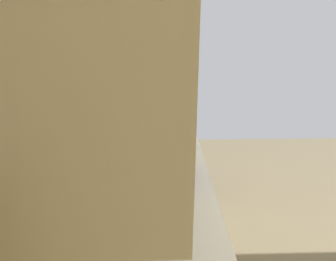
# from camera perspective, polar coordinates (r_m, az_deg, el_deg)

# --- Properties ---
(wall_back) EXTENTS (3.90, 0.12, 2.66)m
(wall_back) POSITION_cam_1_polar(r_m,az_deg,el_deg) (1.76, -13.40, 1.80)
(wall_back) COLOR beige
(wall_back) RESTS_ON ground_plane
(upper_cabinets) EXTENTS (1.64, 0.36, 0.65)m
(upper_cabinets) POSITION_cam_1_polar(r_m,az_deg,el_deg) (1.27, -7.51, 16.33)
(upper_cabinets) COLOR beige
(oven_range) EXTENTS (0.70, 0.62, 1.07)m
(oven_range) POSITION_cam_1_polar(r_m,az_deg,el_deg) (3.42, -1.53, -4.25)
(oven_range) COLOR #B7BABF
(oven_range) RESTS_ON ground_plane
(microwave) EXTENTS (0.48, 0.34, 0.28)m
(microwave) POSITION_cam_1_polar(r_m,az_deg,el_deg) (2.01, -1.89, -4.62)
(microwave) COLOR #B7BABF
(microwave) RESTS_ON counter_run
(bowl) EXTENTS (0.15, 0.15, 0.06)m
(bowl) POSITION_cam_1_polar(r_m,az_deg,el_deg) (2.67, 0.82, -0.67)
(bowl) COLOR #4C8CBF
(bowl) RESTS_ON counter_run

